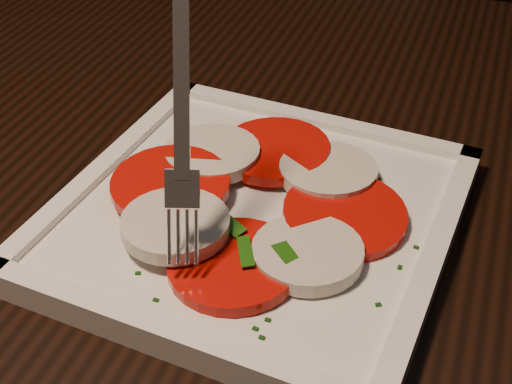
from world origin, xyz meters
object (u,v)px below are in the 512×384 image
(table, at_px, (299,266))
(chair, at_px, (294,49))
(plate, at_px, (256,217))
(fork, at_px, (184,97))

(table, distance_m, chair, 0.67)
(chair, xyz_separation_m, plate, (0.10, -0.72, 0.22))
(plate, relative_size, fork, 1.58)
(chair, distance_m, plate, 0.76)
(table, xyz_separation_m, chair, (-0.12, 0.65, -0.12))
(table, xyz_separation_m, plate, (-0.02, -0.07, 0.11))
(plate, distance_m, fork, 0.12)
(fork, bearing_deg, table, 48.38)
(chair, height_order, plate, chair)
(table, bearing_deg, plate, -107.25)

